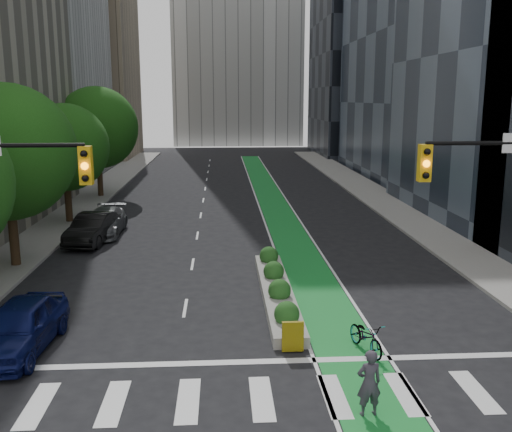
{
  "coord_description": "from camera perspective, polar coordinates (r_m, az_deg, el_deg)",
  "views": [
    {
      "loc": [
        -1.03,
        -15.19,
        8.04
      ],
      "look_at": [
        0.46,
        9.1,
        3.0
      ],
      "focal_mm": 40.0,
      "sensor_mm": 36.0,
      "label": 1
    }
  ],
  "objects": [
    {
      "name": "parked_car_left_mid",
      "position": [
        33.45,
        -16.01,
        -1.21
      ],
      "size": [
        2.44,
        5.23,
        1.66
      ],
      "primitive_type": "imported",
      "rotation": [
        0.0,
        0.0,
        -0.14
      ],
      "color": "black",
      "rests_on": "ground"
    },
    {
      "name": "cyclist",
      "position": [
        15.45,
        11.23,
        -16.06
      ],
      "size": [
        0.71,
        0.51,
        1.81
      ],
      "primitive_type": "imported",
      "rotation": [
        0.0,
        0.0,
        3.27
      ],
      "color": "#3B3540",
      "rests_on": "ground"
    },
    {
      "name": "tree_mid",
      "position": [
        29.07,
        -23.69,
        5.85
      ],
      "size": [
        6.4,
        6.4,
        8.78
      ],
      "color": "black",
      "rests_on": "ground"
    },
    {
      "name": "building_dark_end",
      "position": [
        86.01,
        11.05,
        15.47
      ],
      "size": [
        14.0,
        18.0,
        28.0
      ],
      "primitive_type": "cube",
      "color": "black",
      "rests_on": "ground"
    },
    {
      "name": "ground",
      "position": [
        17.22,
        0.32,
        -16.14
      ],
      "size": [
        160.0,
        160.0,
        0.0
      ],
      "primitive_type": "plane",
      "color": "black",
      "rests_on": "ground"
    },
    {
      "name": "median_planter",
      "position": [
        23.62,
        2.1,
        -7.25
      ],
      "size": [
        1.2,
        10.26,
        1.1
      ],
      "color": "gray",
      "rests_on": "ground"
    },
    {
      "name": "parked_car_left_near",
      "position": [
        20.17,
        -22.57,
        -10.17
      ],
      "size": [
        2.29,
        5.03,
        1.67
      ],
      "primitive_type": "imported",
      "rotation": [
        0.0,
        0.0,
        -0.06
      ],
      "color": "#0C1249",
      "rests_on": "ground"
    },
    {
      "name": "tree_far",
      "position": [
        48.29,
        -15.6,
        8.5
      ],
      "size": [
        6.6,
        6.6,
        9.0
      ],
      "color": "black",
      "rests_on": "ground"
    },
    {
      "name": "parked_car_left_far",
      "position": [
        35.39,
        -14.9,
        -0.58
      ],
      "size": [
        2.15,
        5.22,
        1.51
      ],
      "primitive_type": "imported",
      "rotation": [
        0.0,
        0.0,
        -0.01
      ],
      "color": "#595B5E",
      "rests_on": "ground"
    },
    {
      "name": "bike_lane_paint",
      "position": [
        46.08,
        1.56,
        1.66
      ],
      "size": [
        2.2,
        70.0,
        0.01
      ],
      "primitive_type": "cube",
      "color": "#178330",
      "rests_on": "ground"
    },
    {
      "name": "bicycle",
      "position": [
        19.1,
        10.95,
        -11.72
      ],
      "size": [
        1.2,
        2.08,
        1.04
      ],
      "primitive_type": "imported",
      "rotation": [
        0.0,
        0.0,
        0.28
      ],
      "color": "gray",
      "rests_on": "ground"
    },
    {
      "name": "sidewalk_left",
      "position": [
        42.37,
        -18.18,
        0.28
      ],
      "size": [
        3.6,
        90.0,
        0.15
      ],
      "primitive_type": "cube",
      "color": "gray",
      "rests_on": "ground"
    },
    {
      "name": "tree_midfar",
      "position": [
        38.63,
        -18.59,
        6.51
      ],
      "size": [
        5.6,
        5.6,
        7.76
      ],
      "color": "black",
      "rests_on": "ground"
    },
    {
      "name": "sidewalk_right",
      "position": [
        42.93,
        13.94,
        0.67
      ],
      "size": [
        3.6,
        90.0,
        0.15
      ],
      "primitive_type": "cube",
      "color": "gray",
      "rests_on": "ground"
    },
    {
      "name": "building_tan_far",
      "position": [
        83.53,
        -17.21,
        14.61
      ],
      "size": [
        14.0,
        16.0,
        26.0
      ],
      "primitive_type": "cube",
      "color": "tan",
      "rests_on": "ground"
    }
  ]
}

